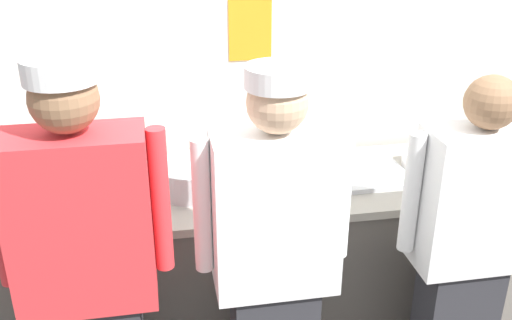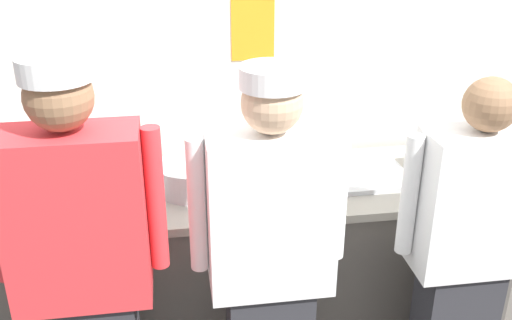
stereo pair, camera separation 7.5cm
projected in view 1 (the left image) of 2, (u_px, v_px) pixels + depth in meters
The scene contains 13 objects.
wall_back at pixel (226, 77), 3.17m from camera, with size 4.26×0.11×2.65m.
prep_counter at pixel (242, 264), 3.09m from camera, with size 2.72×0.73×0.92m.
chef_near_left at pixel (89, 275), 2.17m from camera, with size 0.63×0.24×1.76m.
chef_center at pixel (275, 262), 2.31m from camera, with size 0.61×0.24×1.70m.
chef_far_right at pixel (466, 248), 2.52m from camera, with size 0.59×0.24×1.61m.
plate_stack_front at pixel (98, 193), 2.72m from camera, with size 0.23×0.23×0.10m.
plate_stack_rear at pixel (422, 160), 3.08m from camera, with size 0.21×0.21×0.08m.
mixing_bowl_steel at pixel (193, 177), 2.83m from camera, with size 0.34×0.34×0.14m, color #B7BABF.
sheet_tray at pixel (355, 175), 2.98m from camera, with size 0.52×0.36×0.02m, color #B7BABF.
squeeze_bottle_primary at pixel (214, 153), 3.05m from camera, with size 0.06×0.06×0.18m.
ramekin_green_sauce at pixel (64, 189), 2.82m from camera, with size 0.10×0.10×0.04m.
ramekin_red_sauce at pixel (51, 209), 2.64m from camera, with size 0.09×0.09×0.04m.
deli_cup at pixel (263, 196), 2.70m from camera, with size 0.09×0.09×0.09m, color white.
Camera 1 is at (-0.39, -2.17, 2.23)m, focal length 41.53 mm.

